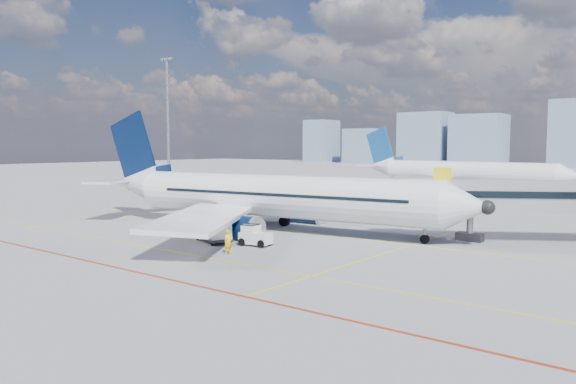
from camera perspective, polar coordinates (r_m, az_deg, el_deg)
name	(u,v)px	position (r m, az deg, el deg)	size (l,w,h in m)	color
ground	(220,240)	(48.73, -6.89, -4.87)	(420.00, 420.00, 0.00)	gray
apron_markings	(181,246)	(46.54, -10.83, -5.37)	(90.00, 35.12, 0.01)	yellow
jet_bridge	(566,198)	(51.98, 26.40, -0.57)	(23.55, 15.78, 6.30)	gray
floodlight_mast_nw	(168,118)	(115.86, -12.10, 7.37)	(3.20, 0.61, 25.45)	gray
main_aircraft	(263,196)	(54.36, -2.54, -0.42)	(42.09, 36.55, 12.33)	silver
second_aircraft	(458,173)	(104.28, 16.87, 1.87)	(41.64, 36.15, 12.20)	silver
baggage_tug	(254,235)	(45.75, -3.45, -4.42)	(2.69, 1.88, 1.74)	silver
cargo_dolly	(213,228)	(47.59, -7.60, -3.60)	(4.49, 3.19, 2.25)	black
belt_loader	(192,222)	(55.80, -9.76, -3.05)	(5.86, 2.54, 2.35)	black
ramp_worker	(228,242)	(42.23, -6.07, -5.07)	(0.68, 0.45, 1.88)	yellow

